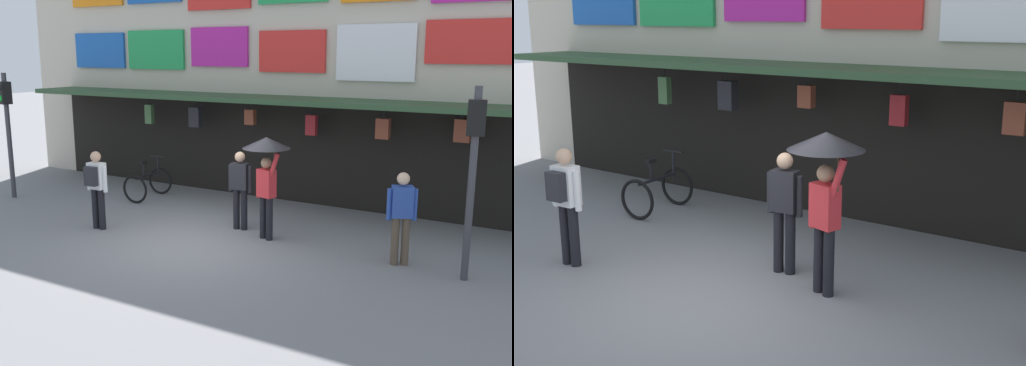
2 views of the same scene
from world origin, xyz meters
The scene contains 9 objects.
ground_plane centered at (0.00, 0.00, 0.00)m, with size 80.00×80.00×0.00m, color slate.
shopfront centered at (0.00, 4.57, 3.96)m, with size 18.00×2.60×8.00m.
traffic_light_near centered at (-6.39, 0.64, 2.14)m, with size 0.34×0.35×3.20m.
traffic_light_far centered at (4.97, 0.65, 2.14)m, with size 0.32×0.35×3.20m.
bicycle_parked centered at (-3.27, 2.32, 0.39)m, with size 0.82×1.22×1.05m.
pedestrian_in_yellow centered at (-2.40, -0.32, 0.98)m, with size 0.53×0.37×1.68m.
pedestrian_in_blue centered at (0.23, 1.20, 0.95)m, with size 0.53×0.26×1.68m.
pedestrian_with_umbrella centered at (1.04, 0.89, 1.64)m, with size 0.96×0.96×2.08m.
pedestrian_in_red centered at (3.81, 0.82, 0.98)m, with size 0.48×0.46×1.68m.
Camera 1 is at (6.73, -9.19, 3.72)m, focal length 41.86 mm.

